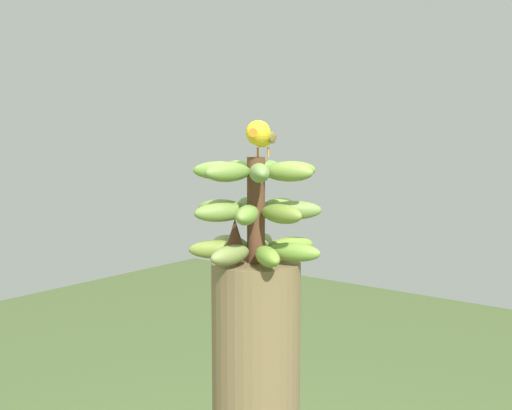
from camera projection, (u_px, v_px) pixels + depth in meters
banana_bunch at (256, 210)px, 1.45m from camera, size 0.31×0.31×0.24m
perched_bird at (261, 136)px, 1.42m from camera, size 0.10×0.19×0.08m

